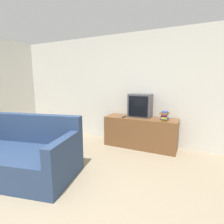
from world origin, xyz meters
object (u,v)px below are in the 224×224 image
Objects in this scene: television at (140,105)px; book_stack at (164,116)px; couch at (19,156)px; remote_on_stand at (124,117)px; tv_stand at (140,132)px.

television is 2.30× the size of book_stack.
couch is 10.53× the size of remote_on_stand.
couch reaches higher than book_stack.
remote_on_stand is at bearing 47.49° from couch.
television is at bearing 118.35° from tv_stand.
couch reaches higher than remote_on_stand.
book_stack is 1.18× the size of remote_on_stand.
book_stack reaches higher than remote_on_stand.
remote_on_stand is at bearing -177.46° from book_stack.
book_stack is 0.89m from remote_on_stand.
book_stack is at bearing -7.49° from tv_stand.
tv_stand is at bearing -61.65° from television.
remote_on_stand is at bearing -146.90° from television.
remote_on_stand is (-0.31, -0.20, -0.25)m from television.
remote_on_stand is at bearing -163.35° from tv_stand.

